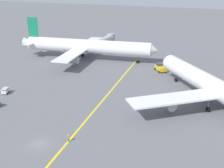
% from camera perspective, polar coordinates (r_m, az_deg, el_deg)
% --- Properties ---
extents(ground_plane, '(600.00, 600.00, 0.00)m').
position_cam_1_polar(ground_plane, '(63.45, -14.06, -11.39)').
color(ground_plane, slate).
extents(taxiway_stripe, '(12.12, 119.48, 0.01)m').
position_cam_1_polar(taxiway_stripe, '(68.54, -6.15, -8.30)').
color(taxiway_stripe, yellow).
rests_on(taxiway_stripe, ground).
extents(airliner_at_gate_left, '(58.48, 45.62, 16.80)m').
position_cam_1_polar(airliner_at_gate_left, '(121.80, -5.02, 7.39)').
color(airliner_at_gate_left, silver).
rests_on(airliner_at_gate_left, ground).
extents(airliner_being_pushed, '(41.97, 45.56, 15.84)m').
position_cam_1_polar(airliner_being_pushed, '(81.19, 19.57, -0.71)').
color(airliner_being_pushed, silver).
rests_on(airliner_being_pushed, ground).
extents(pushback_tug, '(6.44, 7.85, 3.04)m').
position_cam_1_polar(pushback_tug, '(108.47, 9.56, 3.20)').
color(pushback_tug, gold).
rests_on(pushback_tug, ground).
extents(gse_baggage_cart_near_cluster, '(2.42, 3.11, 1.71)m').
position_cam_1_polar(gse_baggage_cart_near_cluster, '(91.84, -20.32, -1.29)').
color(gse_baggage_cart_near_cluster, silver).
rests_on(gse_baggage_cart_near_cluster, ground).
extents(ground_crew_marshaller_foreground, '(0.48, 0.36, 1.74)m').
position_cam_1_polar(ground_crew_marshaller_foreground, '(62.68, -8.56, -10.42)').
color(ground_crew_marshaller_foreground, '#4C4C51').
rests_on(ground_crew_marshaller_foreground, ground).
extents(jet_bridge, '(3.84, 20.68, 6.11)m').
position_cam_1_polar(jet_bridge, '(140.57, -1.37, 8.68)').
color(jet_bridge, '#B7B7BC').
rests_on(jet_bridge, ground).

